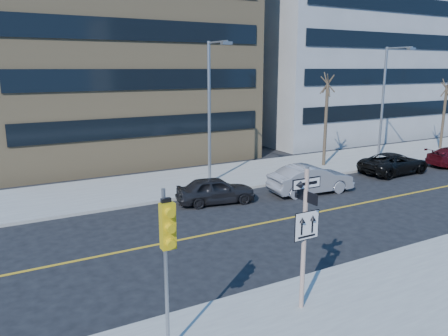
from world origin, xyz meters
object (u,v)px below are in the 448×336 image
traffic_signal (167,239)px  streetlight_a (211,104)px  sign_pole (305,231)px  parked_car_c (394,163)px  parked_car_b (311,179)px  street_tree_west (328,86)px  street_tree_east (447,90)px  parked_car_a (216,190)px  streetlight_b (386,96)px

traffic_signal → streetlight_a: size_ratio=0.50×
sign_pole → parked_car_c: bearing=32.9°
sign_pole → parked_car_b: (8.05, 9.28, -1.66)m
traffic_signal → parked_car_c: (19.75, 10.35, -2.35)m
sign_pole → parked_car_b: size_ratio=0.86×
sign_pole → streetlight_a: 14.05m
street_tree_west → street_tree_east: street_tree_west is taller
sign_pole → street_tree_west: bearing=46.7°
sign_pole → parked_car_a: bearing=75.5°
sign_pole → street_tree_east: 29.69m
parked_car_c → street_tree_east: 11.77m
parked_car_b → traffic_signal: bearing=133.5°
parked_car_c → sign_pole: bearing=121.4°
sign_pole → parked_car_b: 12.39m
parked_car_c → streetlight_b: (2.25, 3.06, 4.07)m
sign_pole → parked_car_c: (15.75, 10.21, -1.75)m
sign_pole → parked_car_b: sign_pole is taller
street_tree_west → sign_pole: bearing=-133.3°
parked_car_a → parked_car_b: (5.42, -0.89, 0.10)m
parked_car_b → streetlight_b: size_ratio=0.59×
parked_car_a → streetlight_a: size_ratio=0.50×
sign_pole → street_tree_east: street_tree_east is taller
parked_car_c → street_tree_east: bearing=-70.7°
streetlight_b → street_tree_west: bearing=173.8°
parked_car_c → streetlight_b: bearing=-37.9°
streetlight_b → street_tree_west: 5.09m
parked_car_b → streetlight_a: streetlight_a is taller
streetlight_a → street_tree_east: 22.02m
traffic_signal → street_tree_west: size_ratio=0.63×
streetlight_a → street_tree_west: bearing=3.5°
sign_pole → parked_car_c: size_ratio=0.83×
street_tree_west → street_tree_east: size_ratio=1.10×
sign_pole → parked_car_a: size_ratio=1.02×
parked_car_b → parked_car_c: bearing=-77.6°
parked_car_c → parked_car_a: bearing=88.6°
streetlight_a → streetlight_b: same height
street_tree_west → streetlight_b: bearing=-6.2°
sign_pole → parked_car_a: 10.65m
traffic_signal → parked_car_a: (6.63, 10.31, -2.35)m
streetlight_b → street_tree_east: size_ratio=1.39×
parked_car_a → streetlight_a: 5.30m
traffic_signal → parked_car_b: (12.05, 9.42, -2.25)m
parked_car_b → street_tree_east: 19.06m
parked_car_a → streetlight_b: streetlight_b is taller
sign_pole → traffic_signal: bearing=-177.9°
parked_car_a → parked_car_c: size_ratio=0.81×
sign_pole → parked_car_a: (2.63, 10.17, -1.76)m
parked_car_c → streetlight_b: size_ratio=0.61×
streetlight_b → street_tree_east: 8.05m
parked_car_c → streetlight_a: bearing=73.8°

